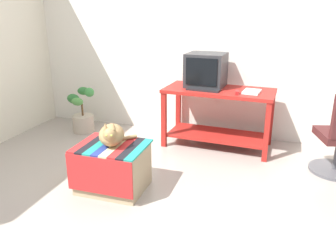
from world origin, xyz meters
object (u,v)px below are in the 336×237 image
(cat, at_px, (112,135))
(ottoman_with_blanket, at_px, (113,167))
(desk, at_px, (218,108))
(keyboard, at_px, (204,89))
(book, at_px, (252,92))
(potted_plant, at_px, (83,115))
(stapler, at_px, (237,92))
(tv_monitor, at_px, (206,70))

(cat, bearing_deg, ottoman_with_blanket, -138.37)
(desk, relative_size, keyboard, 3.39)
(desk, relative_size, book, 5.40)
(book, xyz_separation_m, potted_plant, (-2.29, 0.01, -0.51))
(desk, distance_m, stapler, 0.40)
(book, height_order, cat, book)
(book, bearing_deg, potted_plant, -172.45)
(keyboard, xyz_separation_m, potted_plant, (-1.73, 0.07, -0.51))
(tv_monitor, bearing_deg, stapler, -31.42)
(desk, height_order, ottoman_with_blanket, desk)
(tv_monitor, bearing_deg, keyboard, -80.36)
(desk, bearing_deg, tv_monitor, 153.84)
(stapler, bearing_deg, keyboard, 164.60)
(cat, distance_m, potted_plant, 1.77)
(book, relative_size, stapler, 2.28)
(ottoman_with_blanket, relative_size, potted_plant, 0.99)
(potted_plant, bearing_deg, book, -0.23)
(cat, xyz_separation_m, potted_plant, (-1.14, 1.32, -0.31))
(ottoman_with_blanket, bearing_deg, cat, 62.03)
(desk, height_order, potted_plant, desk)
(desk, bearing_deg, book, -6.73)
(desk, xyz_separation_m, book, (0.39, -0.07, 0.25))
(tv_monitor, height_order, stapler, tv_monitor)
(ottoman_with_blanket, height_order, cat, cat)
(ottoman_with_blanket, relative_size, stapler, 5.83)
(desk, bearing_deg, stapler, -35.30)
(cat, height_order, stapler, stapler)
(cat, bearing_deg, keyboard, 44.14)
(ottoman_with_blanket, bearing_deg, book, 48.68)
(tv_monitor, height_order, book, tv_monitor)
(book, distance_m, cat, 1.76)
(keyboard, bearing_deg, book, 12.86)
(desk, distance_m, tv_monitor, 0.49)
(ottoman_with_blanket, bearing_deg, desk, 61.08)
(keyboard, relative_size, cat, 0.94)
(desk, xyz_separation_m, ottoman_with_blanket, (-0.77, -1.39, -0.27))
(tv_monitor, xyz_separation_m, potted_plant, (-1.71, -0.17, -0.70))
(desk, height_order, stapler, stapler)
(ottoman_with_blanket, distance_m, potted_plant, 1.75)
(keyboard, bearing_deg, stapler, -1.49)
(tv_monitor, relative_size, cat, 1.16)
(potted_plant, bearing_deg, ottoman_with_blanket, -49.58)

